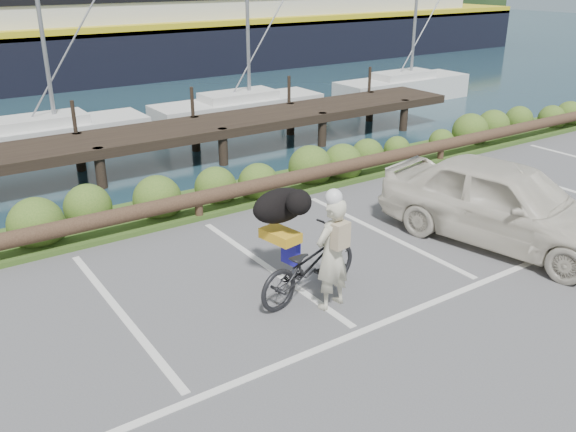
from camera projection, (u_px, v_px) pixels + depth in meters
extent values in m
plane|color=#505052|center=(342.00, 320.00, 8.83)|extent=(72.00, 72.00, 0.00)
cube|color=#3D5B21|center=(185.00, 207.00, 12.87)|extent=(34.00, 1.60, 0.10)
imported|color=black|center=(309.00, 265.00, 9.31)|extent=(2.07, 1.02, 1.04)
imported|color=beige|center=(332.00, 254.00, 8.87)|extent=(0.69, 0.52, 1.73)
ellipsoid|color=black|center=(280.00, 206.00, 9.43)|extent=(0.62, 1.02, 0.55)
imported|color=beige|center=(504.00, 203.00, 11.05)|extent=(2.78, 4.85, 1.55)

